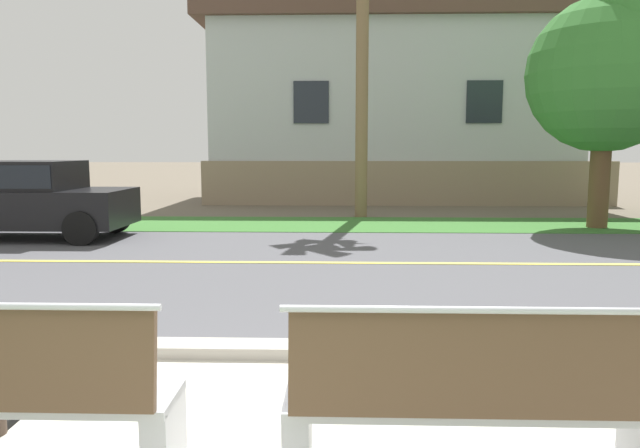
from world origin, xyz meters
TOP-DOWN VIEW (x-y plane):
  - ground_plane at (0.00, 8.00)m, footprint 140.00×140.00m
  - curb_edge at (0.00, 2.35)m, footprint 44.00×0.30m
  - street_asphalt at (0.00, 6.50)m, footprint 52.00×8.00m
  - road_centre_line at (0.00, 6.50)m, footprint 48.00×0.14m
  - far_verge_grass at (0.00, 11.26)m, footprint 48.00×2.80m
  - bench_right at (1.30, 0.44)m, footprint 2.01×0.48m
  - car_black_near at (-5.77, 8.90)m, footprint 4.30×1.86m
  - shade_tree_far_left at (6.55, 10.79)m, footprint 3.40×3.40m
  - garden_wall at (2.75, 16.09)m, footprint 13.00×0.36m
  - house_across_street at (2.40, 19.29)m, footprint 12.85×6.91m

SIDE VIEW (x-z plane):
  - ground_plane at x=0.00m, z-range 0.00..0.00m
  - street_asphalt at x=0.00m, z-range 0.00..0.01m
  - far_verge_grass at x=0.00m, z-range 0.00..0.02m
  - road_centre_line at x=0.00m, z-range 0.01..0.01m
  - curb_edge at x=0.00m, z-range 0.00..0.11m
  - bench_right at x=1.30m, z-range -0.04..0.97m
  - garden_wall at x=2.75m, z-range 0.00..1.40m
  - car_black_near at x=-5.77m, z-range 0.08..1.62m
  - house_across_street at x=2.40m, z-range 0.04..6.50m
  - shade_tree_far_left at x=6.55m, z-range 0.83..6.44m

